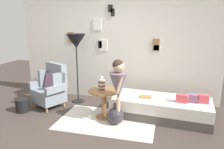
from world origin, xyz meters
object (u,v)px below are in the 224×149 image
Objects in this scene: floor_lamp at (76,43)px; person_child at (118,83)px; book_on_daybed at (146,97)px; side_table at (104,98)px; demijohn_near at (116,116)px; vase_striped at (102,84)px; magazine_basket at (22,105)px; armchair at (51,87)px; daybed at (160,108)px.

floor_lamp is 1.60m from person_child.
person_child is 5.59× the size of book_on_daybed.
demijohn_near is at bearing -35.79° from side_table.
floor_lamp reaches higher than vase_striped.
person_child is (0.38, -0.22, 0.11)m from vase_striped.
side_table is at bearing 4.94° from magazine_basket.
side_table is at bearing -12.62° from armchair.
armchair reaches higher than book_on_daybed.
armchair is 1.33m from vase_striped.
person_child is (1.66, -0.49, 0.36)m from armchair.
floor_lamp is at bearing 165.67° from book_on_daybed.
book_on_daybed reaches higher than daybed.
magazine_basket is (-1.77, -0.15, -0.28)m from side_table.
side_table reaches higher than magazine_basket.
person_child is (0.33, -0.20, 0.38)m from side_table.
book_on_daybed is 0.74m from demijohn_near.
vase_striped is 0.91m from book_on_daybed.
book_on_daybed is at bearing -0.56° from armchair.
demijohn_near is (0.29, -0.21, -0.25)m from side_table.
side_table is 0.38× the size of floor_lamp.
magazine_basket is at bearing -137.25° from floor_lamp.
armchair reaches higher than demijohn_near.
daybed is 1.26m from vase_striped.
daybed is at bearing 8.90° from magazine_basket.
book_on_daybed is (2.11, -0.02, -0.02)m from armchair.
daybed is at bearing -11.69° from floor_lamp.
floor_lamp reaches higher than magazine_basket.
floor_lamp is (-1.94, 0.40, 1.20)m from daybed.
armchair is 1.77m from person_child.
daybed is 1.22× the size of floor_lamp.
demijohn_near reaches higher than daybed.
side_table is at bearing 149.73° from person_child.
demijohn_near is at bearing -135.92° from book_on_daybed.
armchair is at bearing 179.94° from daybed.
side_table is 1.80m from magazine_basket.
demijohn_near is (-0.05, -0.01, -0.63)m from person_child.
vase_striped reaches higher than magazine_basket.
person_child is 3.05× the size of demijohn_near.
armchair reaches higher than vase_striped.
floor_lamp is at bearing 168.31° from daybed.
person_child is at bearing 14.90° from demijohn_near.
vase_striped is 0.16× the size of floor_lamp.
book_on_daybed is at bearing 16.99° from vase_striped.
demijohn_near is at bearing -147.82° from daybed.
side_table is at bearing -39.19° from floor_lamp.
person_child is 0.64m from demijohn_near.
magazine_basket is at bearing -174.24° from vase_striped.
daybed is at bearing 15.15° from side_table.
vase_striped is at bearing -39.94° from floor_lamp.
book_on_daybed is 0.55× the size of demijohn_near.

